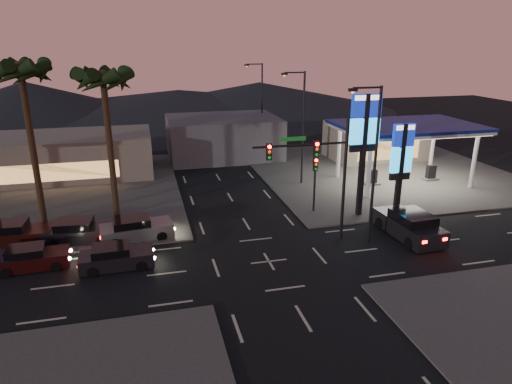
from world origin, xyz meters
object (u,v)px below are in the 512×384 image
object	(u,v)px
car_lane_b_rear	(12,235)
suv_station	(409,225)
car_lane_a_front	(116,257)
gas_station	(407,128)
traffic_signal_mast	(319,164)
pylon_sign_tall	(365,131)
pylon_sign_short	(401,156)
car_lane_b_mid	(79,232)
car_lane_a_mid	(31,258)
car_lane_b_front	(136,229)

from	to	relation	value
car_lane_b_rear	suv_station	world-z (taller)	suv_station
car_lane_a_front	suv_station	distance (m)	18.78
gas_station	traffic_signal_mast	world-z (taller)	traffic_signal_mast
traffic_signal_mast	car_lane_b_rear	distance (m)	20.00
pylon_sign_tall	pylon_sign_short	size ratio (longest dim) A/B	1.29
pylon_sign_short	car_lane_b_rear	xyz separation A→B (m)	(-26.28, 1.67, -3.92)
car_lane_b_mid	car_lane_b_rear	size ratio (longest dim) A/B	0.96
pylon_sign_short	car_lane_b_mid	size ratio (longest dim) A/B	1.47
car_lane_b_mid	car_lane_b_rear	world-z (taller)	car_lane_b_rear
traffic_signal_mast	suv_station	world-z (taller)	traffic_signal_mast
suv_station	car_lane_a_mid	bearing A→B (deg)	176.59
gas_station	traffic_signal_mast	size ratio (longest dim) A/B	1.53
pylon_sign_short	car_lane_b_mid	distance (m)	22.59
pylon_sign_short	car_lane_a_mid	bearing A→B (deg)	-175.49
pylon_sign_tall	car_lane_b_front	bearing A→B (deg)	-178.94
gas_station	car_lane_a_mid	distance (m)	31.26
pylon_sign_tall	car_lane_a_front	world-z (taller)	pylon_sign_tall
pylon_sign_short	car_lane_b_front	size ratio (longest dim) A/B	1.43
pylon_sign_short	car_lane_b_mid	bearing A→B (deg)	176.89
pylon_sign_tall	car_lane_a_front	distance (m)	18.65
gas_station	car_lane_b_mid	size ratio (longest dim) A/B	2.56
pylon_sign_tall	traffic_signal_mast	distance (m)	6.02
car_lane_a_front	car_lane_b_mid	distance (m)	4.90
car_lane_b_front	car_lane_b_mid	xyz separation A→B (m)	(-3.57, 0.51, -0.01)
gas_station	pylon_sign_short	size ratio (longest dim) A/B	1.74
gas_station	car_lane_b_front	world-z (taller)	gas_station
car_lane_b_front	car_lane_a_front	bearing A→B (deg)	-106.87
pylon_sign_short	car_lane_a_mid	world-z (taller)	pylon_sign_short
car_lane_a_front	car_lane_b_mid	size ratio (longest dim) A/B	0.90
pylon_sign_short	car_lane_b_rear	world-z (taller)	pylon_sign_short
traffic_signal_mast	car_lane_b_front	distance (m)	12.67
gas_station	suv_station	world-z (taller)	gas_station
gas_station	car_lane_a_mid	xyz separation A→B (m)	(-29.47, -9.43, -4.46)
pylon_sign_tall	suv_station	distance (m)	7.20
car_lane_a_mid	car_lane_b_front	xyz separation A→B (m)	(5.84, 2.63, 0.09)
gas_station	pylon_sign_tall	size ratio (longest dim) A/B	1.36
car_lane_a_front	car_lane_b_front	bearing A→B (deg)	73.13
traffic_signal_mast	car_lane_a_mid	distance (m)	17.84
car_lane_b_mid	suv_station	xyz separation A→B (m)	(21.21, -4.54, 0.14)
gas_station	car_lane_a_mid	world-z (taller)	gas_station
suv_station	pylon_sign_short	bearing A→B (deg)	73.35
pylon_sign_tall	car_lane_b_rear	world-z (taller)	pylon_sign_tall
car_lane_a_mid	car_lane_b_front	distance (m)	6.40
car_lane_a_mid	car_lane_b_mid	xyz separation A→B (m)	(2.27, 3.14, 0.08)
car_lane_a_mid	car_lane_b_rear	size ratio (longest dim) A/B	0.85
pylon_sign_tall	car_lane_b_mid	world-z (taller)	pylon_sign_tall
car_lane_a_mid	pylon_sign_tall	bearing A→B (deg)	7.60
gas_station	car_lane_b_mid	distance (m)	28.27
gas_station	car_lane_b_mid	bearing A→B (deg)	-166.98
car_lane_a_front	car_lane_b_front	world-z (taller)	car_lane_b_front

